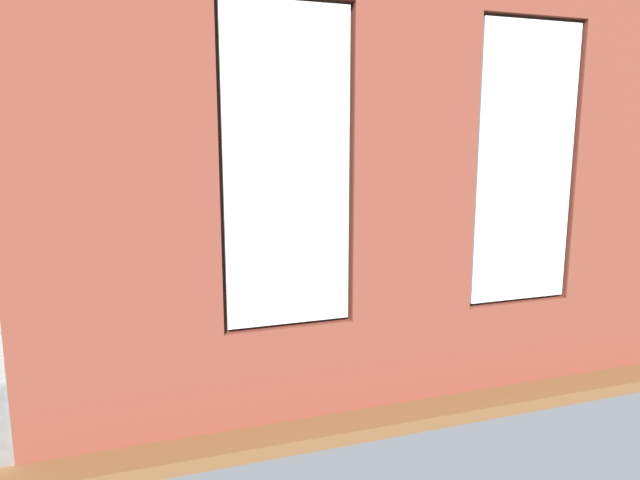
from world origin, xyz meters
name	(u,v)px	position (x,y,z in m)	size (l,w,h in m)	color
ground_plane	(315,317)	(0.00, 0.00, -0.05)	(6.40, 5.43, 0.10)	brown
brick_wall_with_windows	(412,199)	(0.00, 2.33, 1.59)	(5.80, 0.30, 3.28)	brown
white_wall_right	(35,182)	(2.85, 0.20, 1.64)	(0.10, 4.43, 3.28)	silver
couch_by_window	(341,335)	(0.31, 1.69, 0.33)	(1.89, 0.87, 0.80)	black
couch_left	(497,280)	(-2.20, 0.44, 0.33)	(0.92, 1.92, 0.80)	black
coffee_table	(297,284)	(0.25, 0.09, 0.39)	(1.28, 0.72, 0.46)	tan
cup_ceramic	(322,270)	(-0.10, -0.03, 0.51)	(0.09, 0.09, 0.11)	#33567F
candle_jar	(297,275)	(0.25, 0.09, 0.50)	(0.08, 0.08, 0.10)	#B7333D
table_plant_small	(266,273)	(0.64, 0.20, 0.58)	(0.15, 0.15, 0.23)	#47423D
remote_silver	(308,280)	(0.15, 0.20, 0.47)	(0.05, 0.17, 0.02)	#B2B2B7
media_console	(78,327)	(2.55, 0.45, 0.26)	(1.09, 0.42, 0.52)	black
tv_flatscreen	(73,257)	(2.55, 0.45, 0.94)	(1.23, 0.20, 0.84)	black
papasan_chair	(218,258)	(0.92, -1.42, 0.44)	(1.06, 1.06, 0.68)	olive
potted_plant_near_tv	(137,304)	(2.00, 1.45, 0.71)	(0.74, 0.74, 1.05)	#47423D
potted_plant_mid_room_small	(378,272)	(-1.02, -0.48, 0.31)	(0.26, 0.26, 0.46)	beige
potted_plant_corner_far_left	(592,287)	(-2.35, 1.77, 0.56)	(0.75, 0.75, 1.08)	brown
potted_plant_foreground_right	(113,245)	(2.25, -1.67, 0.65)	(0.64, 0.64, 0.98)	brown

